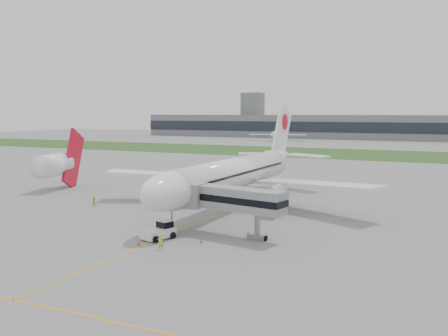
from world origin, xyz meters
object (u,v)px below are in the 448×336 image
at_px(pushback_tug, 160,231).
at_px(jet_bridge, 230,199).
at_px(neighbor_aircraft, 56,164).
at_px(ground_crew_near, 160,242).
at_px(airliner, 236,173).

distance_m(pushback_tug, jet_bridge, 9.46).
bearing_deg(jet_bridge, pushback_tug, -136.56).
distance_m(jet_bridge, neighbor_aircraft, 51.06).
relative_size(pushback_tug, jet_bridge, 0.33).
bearing_deg(pushback_tug, jet_bridge, 50.68).
distance_m(jet_bridge, ground_crew_near, 10.77).
relative_size(airliner, ground_crew_near, 30.12).
bearing_deg(airliner, pushback_tug, -90.11).
distance_m(pushback_tug, neighbor_aircraft, 46.85).
height_order(pushback_tug, jet_bridge, jet_bridge).
height_order(airliner, ground_crew_near, airliner).
bearing_deg(neighbor_aircraft, jet_bridge, -39.15).
relative_size(ground_crew_near, neighbor_aircraft, 0.11).
bearing_deg(neighbor_aircraft, ground_crew_near, -50.44).
distance_m(airliner, pushback_tug, 23.06).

